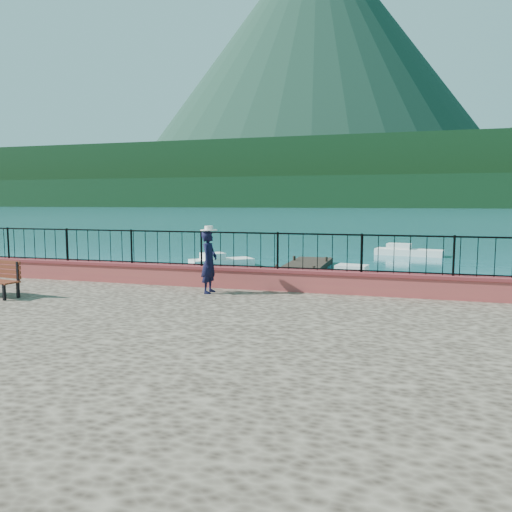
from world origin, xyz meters
The scene contains 13 objects.
ground centered at (0.00, 0.00, 0.00)m, with size 2000.00×2000.00×0.00m, color #19596B.
parapet centered at (0.00, 3.70, 1.49)m, with size 28.00×0.46×0.58m, color #AB443E.
railing centered at (0.00, 3.70, 2.25)m, with size 27.00×0.05×0.95m, color black.
dock centered at (-2.00, 12.00, 0.15)m, with size 2.00×16.00×0.30m, color #2D231C.
far_forest centered at (0.00, 300.00, 9.00)m, with size 900.00×60.00×18.00m, color black.
foothills centered at (0.00, 360.00, 22.00)m, with size 900.00×120.00×44.00m, color black.
volcano centered at (-120.00, 700.00, 190.00)m, with size 560.00×560.00×380.00m, color #142D23.
person centered at (-1.91, 2.79, 2.02)m, with size 0.59×0.39×1.63m, color black.
hat centered at (-1.91, 2.79, 2.89)m, with size 0.44×0.44×0.12m, color silver.
boat_0 centered at (-3.05, 8.45, 0.40)m, with size 4.26×1.30×0.80m, color silver.
boat_1 centered at (1.34, 12.98, 0.40)m, with size 3.83×1.30×0.80m, color silver.
boat_3 centered at (-6.66, 16.49, 0.40)m, with size 3.45×1.30×0.80m, color silver.
boat_4 centered at (3.32, 25.37, 0.40)m, with size 4.33×1.30×0.80m, color silver.
Camera 1 is at (2.90, -9.17, 3.58)m, focal length 35.00 mm.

